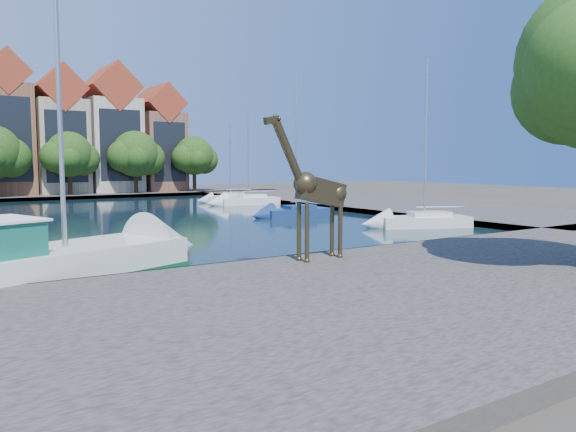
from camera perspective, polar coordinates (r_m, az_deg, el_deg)
name	(u,v)px	position (r m, az deg, el deg)	size (l,w,h in m)	color
ground	(291,266)	(23.89, 0.32, -5.13)	(160.00, 160.00, 0.00)	#38332B
water_basin	(121,218)	(45.66, -16.63, -0.22)	(38.00, 50.00, 0.08)	black
near_quay	(412,292)	(18.55, 12.51, -7.58)	(50.00, 14.00, 0.50)	#4F4A45
far_quay	(44,195)	(76.77, -23.56, 1.94)	(60.00, 16.00, 0.50)	#4F4A45
right_quay	(364,203)	(57.96, 7.75, 1.34)	(14.00, 52.00, 0.50)	#4F4A45
townhouse_center	(5,129)	(76.17, -26.78, 7.90)	(5.44, 9.18, 16.93)	brown
townhouse_east_inner	(58,136)	(77.08, -22.29, 7.57)	(5.94, 9.18, 15.79)	tan
townhouse_east_mid	(110,134)	(78.62, -17.61, 7.94)	(6.43, 9.18, 16.65)	beige
townhouse_east_end	(158,143)	(80.61, -13.10, 7.28)	(5.44, 9.18, 14.43)	brown
far_tree_mid_east	(70,156)	(71.65, -21.29, 5.71)	(7.02, 5.40, 7.52)	#332114
far_tree_east	(136,155)	(73.76, -15.17, 5.96)	(7.54, 5.80, 7.84)	#332114
far_tree_far_east	(195,157)	(76.64, -9.45, 5.93)	(6.76, 5.20, 7.36)	#332114
giraffe_statue	(315,191)	(22.34, 2.79, 2.57)	(3.95, 0.82, 5.64)	#372E1B
motorsailer	(18,259)	(21.84, -25.75, -4.00)	(12.41, 7.39, 12.16)	silver
sailboat_right_a	(424,219)	(38.45, 13.66, -0.25)	(6.32, 4.40, 11.05)	silver
sailboat_right_b	(296,210)	(44.68, 0.84, 0.61)	(5.60, 2.13, 11.26)	navy
sailboat_right_c	(249,199)	(57.35, -4.03, 1.72)	(6.38, 2.73, 9.73)	silver
sailboat_right_d	(231,197)	(60.81, -5.85, 1.93)	(5.31, 2.68, 8.46)	silver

